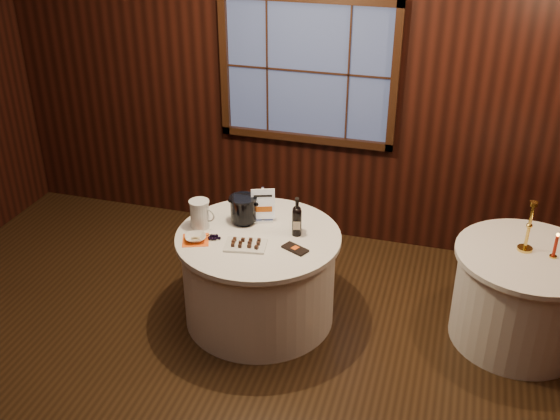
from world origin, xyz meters
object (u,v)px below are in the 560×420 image
(port_bottle_right, at_px, (297,219))
(glass_pitcher, at_px, (200,214))
(grape_bunch, at_px, (214,237))
(brass_candlestick, at_px, (528,233))
(port_bottle_left, at_px, (297,217))
(chocolate_plate, at_px, (245,244))
(main_table, at_px, (259,276))
(cracker_bowl, at_px, (195,238))
(red_candle, at_px, (555,248))
(chocolate_box, at_px, (295,249))
(side_table, at_px, (522,297))
(ice_bucket, at_px, (243,209))
(sign_stand, at_px, (263,210))

(port_bottle_right, xyz_separation_m, glass_pitcher, (-0.76, -0.09, -0.02))
(grape_bunch, height_order, brass_candlestick, brass_candlestick)
(port_bottle_left, xyz_separation_m, chocolate_plate, (-0.31, -0.32, -0.11))
(main_table, xyz_separation_m, cracker_bowl, (-0.43, -0.21, 0.41))
(cracker_bowl, height_order, red_candle, red_candle)
(chocolate_plate, xyz_separation_m, chocolate_box, (0.37, 0.06, -0.01))
(main_table, distance_m, chocolate_plate, 0.44)
(port_bottle_left, xyz_separation_m, cracker_bowl, (-0.70, -0.34, -0.10))
(brass_candlestick, bearing_deg, side_table, -49.50)
(port_bottle_left, bearing_deg, ice_bucket, 161.87)
(port_bottle_left, height_order, ice_bucket, port_bottle_left)
(cracker_bowl, bearing_deg, sign_stand, 47.01)
(ice_bucket, bearing_deg, grape_bunch, -112.19)
(main_table, height_order, sign_stand, sign_stand)
(chocolate_plate, bearing_deg, brass_candlestick, 15.04)
(sign_stand, height_order, cracker_bowl, sign_stand)
(sign_stand, distance_m, port_bottle_right, 0.34)
(main_table, distance_m, cracker_bowl, 0.63)
(grape_bunch, distance_m, brass_candlestick, 2.32)
(main_table, height_order, ice_bucket, ice_bucket)
(main_table, bearing_deg, glass_pitcher, -179.26)
(brass_candlestick, xyz_separation_m, red_candle, (0.19, -0.05, -0.06))
(port_bottle_left, distance_m, red_candle, 1.89)
(port_bottle_left, relative_size, cracker_bowl, 1.87)
(ice_bucket, distance_m, chocolate_plate, 0.39)
(port_bottle_left, bearing_deg, red_candle, -9.61)
(side_table, bearing_deg, ice_bucket, -176.27)
(cracker_bowl, bearing_deg, grape_bunch, 21.64)
(port_bottle_right, relative_size, glass_pitcher, 1.36)
(chocolate_box, xyz_separation_m, brass_candlestick, (1.63, 0.48, 0.14))
(chocolate_plate, relative_size, chocolate_box, 1.72)
(glass_pitcher, bearing_deg, main_table, 8.14)
(port_bottle_left, relative_size, chocolate_box, 1.51)
(sign_stand, relative_size, brass_candlestick, 0.75)
(port_bottle_right, bearing_deg, glass_pitcher, 172.74)
(sign_stand, bearing_deg, main_table, -101.96)
(sign_stand, relative_size, ice_bucket, 1.34)
(port_bottle_right, height_order, glass_pitcher, port_bottle_right)
(side_table, xyz_separation_m, cracker_bowl, (-2.43, -0.51, 0.40))
(sign_stand, bearing_deg, glass_pitcher, -173.39)
(chocolate_box, bearing_deg, sign_stand, 162.38)
(brass_candlestick, bearing_deg, sign_stand, -176.25)
(cracker_bowl, bearing_deg, port_bottle_left, 26.02)
(chocolate_plate, height_order, grape_bunch, chocolate_plate)
(side_table, relative_size, chocolate_box, 5.54)
(grape_bunch, relative_size, red_candle, 0.78)
(side_table, bearing_deg, grape_bunch, -168.71)
(red_candle, bearing_deg, glass_pitcher, -173.40)
(port_bottle_left, xyz_separation_m, grape_bunch, (-0.57, -0.29, -0.11))
(main_table, height_order, cracker_bowl, cracker_bowl)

